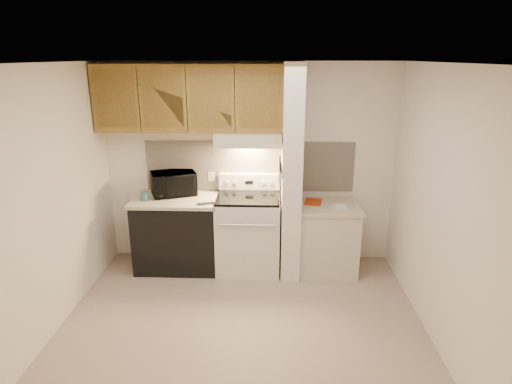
{
  "coord_description": "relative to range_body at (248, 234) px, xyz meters",
  "views": [
    {
      "loc": [
        0.27,
        -3.7,
        2.56
      ],
      "look_at": [
        0.11,
        0.75,
        1.13
      ],
      "focal_mm": 30.0,
      "sensor_mm": 36.0,
      "label": 1
    }
  ],
  "objects": [
    {
      "name": "hood_lip",
      "position": [
        0.0,
        -0.08,
        1.12
      ],
      "size": [
        0.78,
        0.04,
        0.06
      ],
      "primitive_type": "cube",
      "color": "beige",
      "rests_on": "range_hood"
    },
    {
      "name": "oven_handle",
      "position": [
        0.0,
        -0.35,
        0.26
      ],
      "size": [
        0.65,
        0.02,
        0.02
      ],
      "primitive_type": "cylinder",
      "rotation": [
        0.0,
        1.57,
        0.0
      ],
      "color": "silver",
      "rests_on": "range_body"
    },
    {
      "name": "oven_window",
      "position": [
        0.0,
        -0.32,
        0.04
      ],
      "size": [
        0.5,
        0.01,
        0.3
      ],
      "primitive_type": "cube",
      "color": "black",
      "rests_on": "range_body"
    },
    {
      "name": "floor",
      "position": [
        0.0,
        -1.16,
        -0.46
      ],
      "size": [
        3.6,
        3.6,
        0.0
      ],
      "primitive_type": "plane",
      "color": "tan",
      "rests_on": "ground"
    },
    {
      "name": "range_knob_left_outer",
      "position": [
        -0.28,
        0.24,
        0.59
      ],
      "size": [
        0.05,
        0.02,
        0.05
      ],
      "primitive_type": "cylinder",
      "rotation": [
        1.57,
        0.0,
        0.0
      ],
      "color": "silver",
      "rests_on": "range_backguard"
    },
    {
      "name": "spoon_rest",
      "position": [
        -0.48,
        -0.19,
        0.46
      ],
      "size": [
        0.2,
        0.13,
        0.01
      ],
      "primitive_type": "cube",
      "rotation": [
        0.0,
        0.0,
        0.38
      ],
      "color": "black",
      "rests_on": "left_countertop"
    },
    {
      "name": "right_cab_base",
      "position": [
        0.97,
        -0.01,
        -0.06
      ],
      "size": [
        0.7,
        0.6,
        0.81
      ],
      "primitive_type": "cube",
      "color": "beige",
      "rests_on": "floor"
    },
    {
      "name": "knife_blade_e",
      "position": [
        0.38,
        0.1,
        0.75
      ],
      "size": [
        0.01,
        0.04,
        0.18
      ],
      "primitive_type": "cube",
      "color": "silver",
      "rests_on": "knife_strip"
    },
    {
      "name": "oven_mitt",
      "position": [
        0.38,
        0.17,
        0.74
      ],
      "size": [
        0.03,
        0.1,
        0.25
      ],
      "primitive_type": "cube",
      "color": "slate",
      "rests_on": "partition_pillar"
    },
    {
      "name": "range_display",
      "position": [
        0.0,
        0.24,
        0.59
      ],
      "size": [
        0.1,
        0.01,
        0.04
      ],
      "primitive_type": "cube",
      "color": "black",
      "rests_on": "range_backguard"
    },
    {
      "name": "cab_door_d",
      "position": [
        0.13,
        0.01,
        1.62
      ],
      "size": [
        0.46,
        0.01,
        0.63
      ],
      "primitive_type": "cube",
      "color": "olive",
      "rests_on": "upper_cabinets"
    },
    {
      "name": "range_body",
      "position": [
        0.0,
        0.0,
        0.0
      ],
      "size": [
        0.76,
        0.65,
        0.92
      ],
      "primitive_type": "cube",
      "color": "silver",
      "rests_on": "floor"
    },
    {
      "name": "knife_handle_c",
      "position": [
        0.38,
        -0.07,
        0.91
      ],
      "size": [
        0.02,
        0.02,
        0.1
      ],
      "primitive_type": "cylinder",
      "color": "black",
      "rests_on": "knife_strip"
    },
    {
      "name": "cab_door_a",
      "position": [
        -1.51,
        0.01,
        1.62
      ],
      "size": [
        0.46,
        0.01,
        0.63
      ],
      "primitive_type": "cube",
      "color": "olive",
      "rests_on": "upper_cabinets"
    },
    {
      "name": "cab_door_b",
      "position": [
        -0.96,
        0.01,
        1.62
      ],
      "size": [
        0.46,
        0.01,
        0.63
      ],
      "primitive_type": "cube",
      "color": "olive",
      "rests_on": "upper_cabinets"
    },
    {
      "name": "knife_blade_a",
      "position": [
        0.38,
        -0.22,
        0.76
      ],
      "size": [
        0.01,
        0.03,
        0.16
      ],
      "primitive_type": "cube",
      "color": "silver",
      "rests_on": "knife_strip"
    },
    {
      "name": "dishwasher_front",
      "position": [
        -0.88,
        0.01,
        -0.03
      ],
      "size": [
        1.0,
        0.63,
        0.87
      ],
      "primitive_type": "cube",
      "color": "black",
      "rests_on": "floor"
    },
    {
      "name": "knife_strip",
      "position": [
        0.39,
        -0.06,
        0.86
      ],
      "size": [
        0.02,
        0.42,
        0.04
      ],
      "primitive_type": "cube",
      "color": "black",
      "rests_on": "partition_pillar"
    },
    {
      "name": "cab_gap_a",
      "position": [
        -1.23,
        0.01,
        1.62
      ],
      "size": [
        0.01,
        0.01,
        0.73
      ],
      "primitive_type": "cube",
      "color": "black",
      "rests_on": "upper_cabinets"
    },
    {
      "name": "cab_door_c",
      "position": [
        -0.42,
        0.01,
        1.62
      ],
      "size": [
        0.46,
        0.01,
        0.63
      ],
      "primitive_type": "cube",
      "color": "olive",
      "rests_on": "upper_cabinets"
    },
    {
      "name": "knife_blade_c",
      "position": [
        0.38,
        -0.05,
        0.74
      ],
      "size": [
        0.01,
        0.04,
        0.2
      ],
      "primitive_type": "cube",
      "color": "silver",
      "rests_on": "knife_strip"
    },
    {
      "name": "knife_blade_b",
      "position": [
        0.38,
        -0.15,
        0.75
      ],
      "size": [
        0.01,
        0.04,
        0.18
      ],
      "primitive_type": "cube",
      "color": "silver",
      "rests_on": "knife_strip"
    },
    {
      "name": "teal_jar",
      "position": [
        -1.23,
        -0.09,
        0.5
      ],
      "size": [
        0.11,
        0.11,
        0.1
      ],
      "primitive_type": "cylinder",
      "rotation": [
        0.0,
        0.0,
        0.19
      ],
      "color": "#2D6465",
      "rests_on": "left_countertop"
    },
    {
      "name": "knife_handle_e",
      "position": [
        0.38,
        0.12,
        0.91
      ],
      "size": [
        0.02,
        0.02,
        0.1
      ],
      "primitive_type": "cylinder",
      "color": "black",
      "rests_on": "knife_strip"
    },
    {
      "name": "range_knob_right_inner",
      "position": [
        0.18,
        0.24,
        0.59
      ],
      "size": [
        0.05,
        0.02,
        0.05
      ],
      "primitive_type": "cylinder",
      "rotation": [
        1.57,
        0.0,
        0.0
      ],
      "color": "silver",
      "rests_on": "range_backguard"
    },
    {
      "name": "range_hood",
      "position": [
        0.0,
        0.12,
        1.17
      ],
      "size": [
        0.78,
        0.44,
        0.15
      ],
      "primitive_type": "cube",
      "color": "beige",
      "rests_on": "upper_cabinets"
    },
    {
      "name": "white_box",
      "position": [
        1.09,
        -0.11,
        0.41
      ],
      "size": [
        0.16,
        0.12,
        0.04
      ],
      "primitive_type": "cube",
      "rotation": [
        0.0,
        0.0,
        0.16
      ],
      "color": "white",
      "rests_on": "right_countertop"
    },
    {
      "name": "ceiling",
      "position": [
        0.0,
        -1.16,
        2.04
      ],
      "size": [
        3.6,
        3.6,
        0.0
      ],
      "primitive_type": "plane",
      "rotation": [
        3.14,
        0.0,
        0.0
      ],
      "color": "white",
      "rests_on": "wall_back"
    },
    {
      "name": "microwave",
      "position": [
        -0.93,
        0.15,
        0.59
      ],
      "size": [
        0.62,
        0.53,
        0.29
      ],
      "primitive_type": "imported",
      "rotation": [
        0.0,
        0.0,
        0.39
      ],
      "color": "black",
      "rests_on": "left_countertop"
    },
    {
      "name": "cab_gap_b",
      "position": [
        -0.69,
        0.01,
        1.62
      ],
      "size": [
        0.01,
        0.01,
        0.73
      ],
      "primitive_type": "cube",
      "color": "black",
      "rests_on": "upper_cabinets"
    },
    {
      "name": "pillar_trim",
      "position": [
        0.39,
        -0.01,
        0.84
      ],
      "size": [
        0.01,
        0.7,
        0.04
      ],
      "primitive_type": "cube",
      "color": "olive",
      "rests_on": "partition_pillar"
    },
    {
      "name": "backsplash",
      "position": [
        0.0,
        0.33,
        0.78
      ],
      "size": [
        2.6,
        0.02,
        0.63
      ],
      "primitive_type": "cube",
      "color": "beige",
      "rests_on": "wall_back"
    },
    {
      "name": "upper_cabinets",
      "position": [
        -0.69,
        0.17,
        1.62
      ],
      "size": [
        2.18,
        0.33,
        0.77
      ],
      "primitive_type": "cube",
      "color": "olive",
      "rests_on": "wall_back"
    },
    {
      "name": "cab_gap_c",
      "position": [
        -0.14,
        0.01,
        1.62
      ],
      "size": [
        0.01,
        0.01,
        0.73
      ],
      "primitive_type": "cube",
      "color": "black",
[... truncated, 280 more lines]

